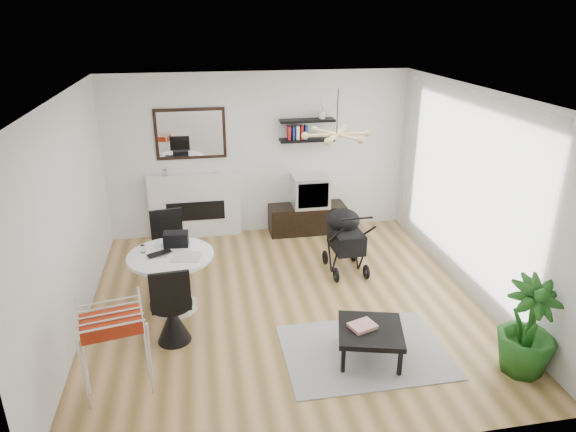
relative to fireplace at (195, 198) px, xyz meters
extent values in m
plane|color=olive|center=(1.10, -2.42, -0.69)|extent=(5.00, 5.00, 0.00)
plane|color=white|center=(1.10, -2.42, 2.01)|extent=(5.00, 5.00, 0.00)
plane|color=white|center=(1.10, 0.08, 0.66)|extent=(5.00, 0.00, 5.00)
plane|color=white|center=(-1.40, -2.42, 0.66)|extent=(0.00, 5.00, 5.00)
plane|color=white|center=(3.60, -2.42, 0.66)|extent=(0.00, 5.00, 5.00)
cube|color=white|center=(3.50, -2.22, 0.66)|extent=(0.04, 3.60, 2.60)
cube|color=white|center=(0.00, 0.00, -0.14)|extent=(1.50, 0.15, 1.10)
cube|color=black|center=(0.00, -0.06, -0.21)|extent=(0.95, 0.06, 0.32)
cube|color=black|center=(0.00, 0.06, 1.06)|extent=(1.12, 0.03, 0.82)
cube|color=white|center=(0.00, 0.04, 1.06)|extent=(1.02, 0.01, 0.72)
cube|color=black|center=(1.88, -0.05, 0.91)|extent=(0.90, 0.25, 0.04)
cube|color=black|center=(1.88, -0.05, 1.23)|extent=(0.90, 0.25, 0.04)
cube|color=black|center=(1.88, -0.16, -0.44)|extent=(1.30, 0.45, 0.49)
cube|color=silver|center=(1.92, -0.16, 0.06)|extent=(0.60, 0.53, 0.53)
cube|color=black|center=(1.92, -0.42, 0.06)|extent=(0.51, 0.01, 0.42)
cylinder|color=white|center=(-0.32, -2.30, -0.65)|extent=(0.57, 0.57, 0.06)
cylinder|color=white|center=(-0.32, -2.30, -0.29)|extent=(0.14, 0.14, 0.67)
cylinder|color=white|center=(-0.32, -2.30, 0.07)|extent=(1.06, 1.06, 0.04)
imported|color=black|center=(-0.43, -2.32, 0.10)|extent=(0.36, 0.32, 0.02)
cube|color=black|center=(-0.25, -2.05, 0.18)|extent=(0.32, 0.21, 0.18)
cube|color=silver|center=(-0.12, -2.41, 0.09)|extent=(0.40, 0.35, 0.01)
cylinder|color=white|center=(-0.65, -2.18, 0.14)|extent=(0.06, 0.06, 0.10)
cylinder|color=black|center=(-0.37, -1.58, -0.19)|extent=(0.48, 0.48, 0.06)
cone|color=black|center=(-0.37, -1.58, -0.45)|extent=(0.40, 0.40, 0.46)
cube|color=black|center=(-0.40, -1.36, 0.09)|extent=(0.44, 0.11, 0.50)
cylinder|color=black|center=(-0.31, -2.99, -0.20)|extent=(0.47, 0.47, 0.05)
cone|color=black|center=(-0.31, -2.99, -0.46)|extent=(0.39, 0.39, 0.45)
cube|color=black|center=(-0.29, -3.21, 0.07)|extent=(0.43, 0.08, 0.49)
cube|color=maroon|center=(-0.81, -3.81, 0.16)|extent=(0.60, 0.42, 0.15)
cube|color=black|center=(2.13, -1.66, -0.19)|extent=(0.43, 0.63, 0.29)
ellipsoid|color=black|center=(2.13, -1.47, 0.03)|extent=(0.49, 0.49, 0.35)
cylinder|color=black|center=(2.14, -2.05, 0.29)|extent=(0.45, 0.04, 0.03)
torus|color=black|center=(1.90, -1.38, -0.59)|extent=(0.06, 0.22, 0.22)
torus|color=black|center=(2.35, -1.37, -0.59)|extent=(0.06, 0.22, 0.22)
torus|color=black|center=(1.91, -1.95, -0.59)|extent=(0.06, 0.22, 0.22)
torus|color=black|center=(2.36, -1.94, -0.59)|extent=(0.06, 0.22, 0.22)
cube|color=#949494|center=(1.80, -3.60, -0.68)|extent=(1.82, 1.32, 0.01)
cube|color=black|center=(1.82, -3.69, -0.35)|extent=(0.84, 0.84, 0.06)
cube|color=black|center=(1.46, -3.90, -0.53)|extent=(0.04, 0.04, 0.29)
cube|color=black|center=(2.03, -4.05, -0.53)|extent=(0.04, 0.04, 0.29)
cube|color=black|center=(1.61, -3.33, -0.53)|extent=(0.04, 0.04, 0.29)
cube|color=black|center=(2.18, -3.48, -0.53)|extent=(0.04, 0.04, 0.29)
cube|color=#D04A34|center=(1.74, -3.65, -0.30)|extent=(0.33, 0.29, 0.04)
imported|color=#1D5518|center=(3.34, -4.19, -0.15)|extent=(0.64, 0.64, 1.07)
camera|label=1|loc=(0.11, -8.17, 2.87)|focal=32.00mm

